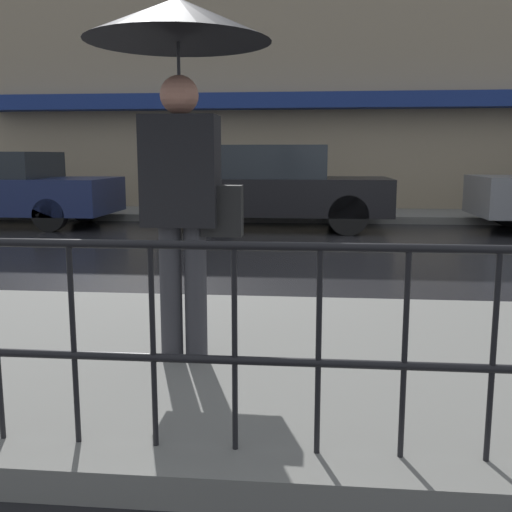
{
  "coord_description": "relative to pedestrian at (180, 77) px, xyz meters",
  "views": [
    {
      "loc": [
        -0.71,
        -8.7,
        1.37
      ],
      "look_at": [
        -1.33,
        -2.36,
        0.3
      ],
      "focal_mm": 42.0,
      "sensor_mm": 36.0,
      "label": 1
    }
  ],
  "objects": [
    {
      "name": "ground_plane",
      "position": [
        1.49,
        5.22,
        -1.81
      ],
      "size": [
        80.0,
        80.0,
        0.0
      ],
      "primitive_type": "plane",
      "color": "black"
    },
    {
      "name": "sidewalk_near",
      "position": [
        1.49,
        0.13,
        -1.74
      ],
      "size": [
        28.0,
        3.04,
        0.15
      ],
      "color": "slate",
      "rests_on": "ground_plane"
    },
    {
      "name": "sidewalk_far",
      "position": [
        1.49,
        9.79,
        -1.74
      ],
      "size": [
        28.0,
        2.01,
        0.15
      ],
      "color": "slate",
      "rests_on": "ground_plane"
    },
    {
      "name": "lane_marking",
      "position": [
        1.49,
        5.22,
        -1.81
      ],
      "size": [
        25.2,
        0.12,
        0.01
      ],
      "color": "gold",
      "rests_on": "ground_plane"
    },
    {
      "name": "building_storefront",
      "position": [
        1.49,
        10.92,
        1.48
      ],
      "size": [
        28.0,
        0.85,
        6.66
      ],
      "color": "gray",
      "rests_on": "ground_plane"
    },
    {
      "name": "railing_foreground",
      "position": [
        1.49,
        -1.14,
        -1.11
      ],
      "size": [
        12.0,
        0.04,
        0.89
      ],
      "color": "black",
      "rests_on": "sidewalk_near"
    },
    {
      "name": "pedestrian",
      "position": [
        0.0,
        0.0,
        0.0
      ],
      "size": [
        1.07,
        1.07,
        2.1
      ],
      "rotation": [
        0.0,
        0.0,
        3.14
      ],
      "color": "#333338",
      "rests_on": "sidewalk_near"
    },
    {
      "name": "car_black",
      "position": [
        0.03,
        7.8,
        -1.02
      ],
      "size": [
        4.18,
        1.91,
        1.56
      ],
      "color": "black",
      "rests_on": "ground_plane"
    }
  ]
}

